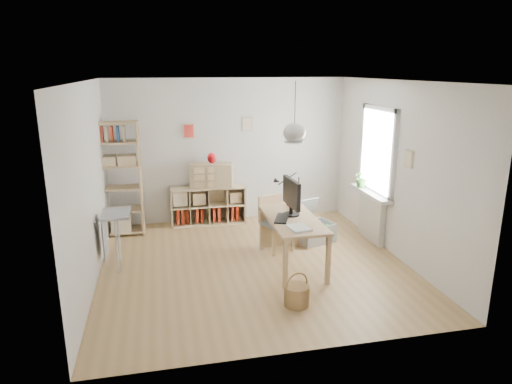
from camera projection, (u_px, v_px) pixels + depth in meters
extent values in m
plane|color=tan|center=(254.00, 264.00, 6.89)|extent=(4.50, 4.50, 0.00)
plane|color=white|center=(229.00, 151.00, 8.66)|extent=(4.50, 0.00, 4.50)
plane|color=white|center=(302.00, 230.00, 4.41)|extent=(4.50, 0.00, 4.50)
plane|color=white|center=(89.00, 186.00, 6.08)|extent=(0.00, 4.50, 4.50)
plane|color=white|center=(397.00, 170.00, 6.99)|extent=(0.00, 4.50, 4.50)
plane|color=white|center=(253.00, 81.00, 6.18)|extent=(4.50, 4.50, 0.00)
cylinder|color=black|center=(295.00, 106.00, 6.24)|extent=(0.01, 0.01, 0.68)
ellipsoid|color=silver|center=(294.00, 133.00, 6.33)|extent=(0.32, 0.32, 0.27)
cube|color=white|center=(379.00, 151.00, 7.50)|extent=(0.03, 1.00, 1.30)
cube|color=white|center=(394.00, 157.00, 6.99)|extent=(0.06, 0.08, 1.46)
cube|color=white|center=(363.00, 146.00, 8.01)|extent=(0.06, 0.08, 1.46)
cube|color=white|center=(380.00, 108.00, 7.32)|extent=(0.06, 1.16, 0.08)
cube|color=white|center=(374.00, 191.00, 7.68)|extent=(0.06, 1.16, 0.08)
cube|color=silver|center=(372.00, 217.00, 7.80)|extent=(0.10, 0.80, 0.80)
cube|color=white|center=(370.00, 193.00, 7.67)|extent=(0.22, 1.20, 0.06)
cube|color=tan|center=(293.00, 219.00, 6.67)|extent=(0.70, 1.50, 0.04)
cube|color=tan|center=(285.00, 264.00, 6.05)|extent=(0.06, 0.06, 0.71)
cube|color=tan|center=(262.00, 229.00, 7.37)|extent=(0.06, 0.06, 0.71)
cube|color=tan|center=(328.00, 260.00, 6.17)|extent=(0.06, 0.06, 0.71)
cube|color=tan|center=(297.00, 226.00, 7.49)|extent=(0.06, 0.06, 0.71)
cube|color=#D6BA8D|center=(209.00, 222.00, 8.72)|extent=(1.40, 0.38, 0.03)
cube|color=#D6BA8D|center=(208.00, 188.00, 8.54)|extent=(1.40, 0.38, 0.03)
cube|color=#D6BA8D|center=(172.00, 207.00, 8.49)|extent=(0.03, 0.38, 0.72)
cube|color=#D6BA8D|center=(244.00, 203.00, 8.77)|extent=(0.03, 0.38, 0.72)
cube|color=#D6BA8D|center=(207.00, 202.00, 8.80)|extent=(1.40, 0.02, 0.72)
cube|color=maroon|center=(178.00, 215.00, 8.57)|extent=(0.06, 0.26, 0.30)
cube|color=maroon|center=(182.00, 215.00, 8.59)|extent=(0.05, 0.26, 0.30)
cube|color=maroon|center=(187.00, 215.00, 8.61)|extent=(0.05, 0.26, 0.30)
cube|color=maroon|center=(197.00, 214.00, 8.65)|extent=(0.05, 0.26, 0.30)
cube|color=maroon|center=(202.00, 214.00, 8.66)|extent=(0.05, 0.26, 0.30)
cube|color=maroon|center=(214.00, 213.00, 8.71)|extent=(0.06, 0.26, 0.30)
cube|color=maroon|center=(218.00, 213.00, 8.73)|extent=(0.06, 0.26, 0.30)
cube|color=maroon|center=(232.00, 212.00, 8.78)|extent=(0.06, 0.26, 0.30)
cube|color=maroon|center=(236.00, 212.00, 8.80)|extent=(0.05, 0.26, 0.30)
cube|color=tan|center=(95.00, 181.00, 7.83)|extent=(0.04, 0.38, 2.00)
cube|color=tan|center=(140.00, 178.00, 7.99)|extent=(0.04, 0.38, 2.00)
cube|color=tan|center=(122.00, 231.00, 8.16)|extent=(0.76, 0.38, 0.03)
cube|color=tan|center=(120.00, 210.00, 8.05)|extent=(0.76, 0.38, 0.03)
cube|color=tan|center=(119.00, 188.00, 7.95)|extent=(0.76, 0.38, 0.03)
cube|color=tan|center=(117.00, 165.00, 7.84)|extent=(0.76, 0.38, 0.03)
cube|color=tan|center=(115.00, 142.00, 7.74)|extent=(0.76, 0.38, 0.03)
cube|color=tan|center=(113.00, 123.00, 7.65)|extent=(0.76, 0.38, 0.03)
cube|color=navy|center=(97.00, 134.00, 7.64)|extent=(0.04, 0.18, 0.26)
cube|color=maroon|center=(102.00, 134.00, 7.66)|extent=(0.04, 0.18, 0.26)
cube|color=beige|center=(107.00, 134.00, 7.68)|extent=(0.04, 0.18, 0.26)
cube|color=maroon|center=(112.00, 134.00, 7.69)|extent=(0.04, 0.18, 0.26)
cube|color=navy|center=(118.00, 134.00, 7.71)|extent=(0.04, 0.18, 0.26)
cube|color=beige|center=(124.00, 133.00, 7.73)|extent=(0.04, 0.18, 0.26)
cube|color=#939396|center=(116.00, 214.00, 6.60)|extent=(0.40, 0.55, 0.04)
cylinder|color=silver|center=(117.00, 246.00, 6.50)|extent=(0.03, 0.03, 0.82)
cylinder|color=silver|center=(119.00, 236.00, 6.92)|extent=(0.03, 0.03, 0.82)
cube|color=#939396|center=(105.00, 236.00, 6.65)|extent=(0.02, 0.50, 0.62)
cube|color=#939396|center=(277.00, 223.00, 7.32)|extent=(0.56, 0.56, 0.06)
cube|color=tan|center=(274.00, 243.00, 7.13)|extent=(0.05, 0.05, 0.43)
cube|color=tan|center=(261.00, 236.00, 7.44)|extent=(0.05, 0.05, 0.43)
cube|color=tan|center=(293.00, 239.00, 7.32)|extent=(0.05, 0.05, 0.43)
cube|color=tan|center=(279.00, 232.00, 7.63)|extent=(0.05, 0.05, 0.43)
cube|color=tan|center=(270.00, 206.00, 7.42)|extent=(0.42, 0.18, 0.39)
cylinder|color=#997145|center=(297.00, 295.00, 5.68)|extent=(0.32, 0.32, 0.26)
torus|color=#997145|center=(297.00, 285.00, 5.64)|extent=(0.31, 0.11, 0.32)
cube|color=#B9B9B4|center=(314.00, 241.00, 7.80)|extent=(0.74, 0.62, 0.02)
cube|color=#B9B9B4|center=(300.00, 236.00, 7.61)|extent=(0.16, 0.42, 0.32)
cube|color=#B9B9B4|center=(328.00, 229.00, 7.91)|extent=(0.16, 0.42, 0.32)
cube|color=#B9B9B4|center=(322.00, 236.00, 7.59)|extent=(0.60, 0.23, 0.32)
cube|color=#B9B9B4|center=(307.00, 229.00, 7.93)|extent=(0.60, 0.23, 0.32)
cube|color=#B9B9B4|center=(301.00, 210.00, 8.00)|extent=(0.66, 0.40, 0.40)
sphere|color=gold|center=(310.00, 231.00, 7.61)|extent=(0.14, 0.14, 0.14)
sphere|color=#1850AC|center=(318.00, 226.00, 7.84)|extent=(0.14, 0.14, 0.14)
sphere|color=#B12C16|center=(314.00, 229.00, 7.71)|extent=(0.14, 0.14, 0.14)
sphere|color=#39792C|center=(326.00, 228.00, 7.76)|extent=(0.14, 0.14, 0.14)
cylinder|color=black|center=(291.00, 214.00, 6.79)|extent=(0.25, 0.25, 0.02)
cylinder|color=black|center=(291.00, 210.00, 6.77)|extent=(0.06, 0.06, 0.11)
cube|color=black|center=(291.00, 193.00, 6.70)|extent=(0.09, 0.63, 0.41)
cube|color=black|center=(282.00, 218.00, 6.61)|extent=(0.33, 0.49, 0.02)
cylinder|color=black|center=(298.00, 204.00, 7.27)|extent=(0.07, 0.07, 0.04)
cylinder|color=black|center=(299.00, 191.00, 7.21)|extent=(0.02, 0.02, 0.44)
cone|color=black|center=(277.00, 181.00, 6.98)|extent=(0.11, 0.08, 0.10)
sphere|color=#550B14|center=(291.00, 202.00, 7.17)|extent=(0.16, 0.16, 0.16)
cube|color=white|center=(299.00, 228.00, 6.20)|extent=(0.30, 0.36, 0.03)
cube|color=#D6BA8D|center=(212.00, 175.00, 8.49)|extent=(0.84, 0.53, 0.44)
ellipsoid|color=#A30D14|center=(212.00, 158.00, 8.41)|extent=(0.17, 0.17, 0.20)
imported|color=#356F29|center=(362.00, 178.00, 7.92)|extent=(0.30, 0.26, 0.33)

